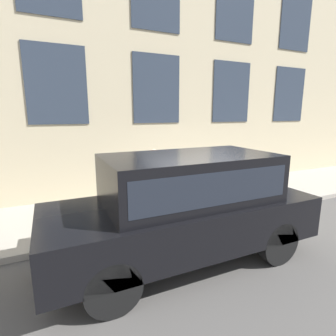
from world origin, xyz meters
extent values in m
plane|color=#514F4C|center=(0.00, 0.00, 0.00)|extent=(80.00, 80.00, 0.00)
cube|color=#A8A093|center=(1.46, 0.00, 0.06)|extent=(2.91, 60.00, 0.13)
cube|color=#C6B793|center=(3.06, 0.00, 4.42)|extent=(0.30, 40.00, 8.83)
cube|color=#2D3847|center=(2.89, -5.79, 3.37)|extent=(0.03, 1.56, 2.09)
cube|color=#2D3847|center=(2.89, -2.89, 3.37)|extent=(0.03, 1.56, 2.09)
cube|color=#2D3847|center=(2.89, 0.00, 3.37)|extent=(0.03, 1.56, 2.09)
cube|color=#2D3847|center=(2.89, 2.89, 3.37)|extent=(0.03, 1.56, 2.09)
cube|color=#2D3847|center=(2.89, -5.79, 6.09)|extent=(0.03, 1.56, 2.09)
cube|color=#2D3847|center=(2.89, -2.89, 6.09)|extent=(0.03, 1.56, 2.09)
cylinder|color=red|center=(0.54, 0.30, 0.15)|extent=(0.28, 0.28, 0.04)
cylinder|color=red|center=(0.54, 0.30, 0.50)|extent=(0.20, 0.20, 0.73)
sphere|color=maroon|center=(0.54, 0.30, 0.86)|extent=(0.21, 0.21, 0.21)
cylinder|color=black|center=(0.54, 0.30, 0.93)|extent=(0.07, 0.07, 0.09)
cylinder|color=red|center=(0.54, 0.15, 0.58)|extent=(0.09, 0.10, 0.09)
cylinder|color=red|center=(0.54, 0.46, 0.58)|extent=(0.09, 0.10, 0.09)
cylinder|color=navy|center=(0.92, 0.89, 0.52)|extent=(0.11, 0.11, 0.78)
cylinder|color=navy|center=(1.08, 0.89, 0.52)|extent=(0.11, 0.11, 0.78)
cube|color=#1E59A5|center=(1.00, 0.89, 1.20)|extent=(0.21, 0.15, 0.58)
cylinder|color=#1E59A5|center=(0.85, 0.89, 1.21)|extent=(0.09, 0.09, 0.55)
cylinder|color=#1E59A5|center=(1.15, 0.89, 1.21)|extent=(0.09, 0.09, 0.55)
sphere|color=tan|center=(1.00, 0.89, 1.62)|extent=(0.26, 0.26, 0.26)
cylinder|color=black|center=(-1.94, 2.64, 0.39)|extent=(0.24, 0.77, 0.77)
cylinder|color=black|center=(-0.37, 2.64, 0.39)|extent=(0.24, 0.77, 0.77)
cylinder|color=black|center=(-1.94, -0.27, 0.39)|extent=(0.24, 0.77, 0.77)
cylinder|color=black|center=(-0.37, -0.27, 0.39)|extent=(0.24, 0.77, 0.77)
cube|color=black|center=(-1.16, 1.19, 0.76)|extent=(1.81, 4.70, 0.74)
cube|color=black|center=(-1.16, 1.07, 1.52)|extent=(1.59, 2.92, 0.80)
cube|color=#1E232D|center=(-1.16, 1.07, 1.52)|extent=(1.60, 2.68, 0.51)
camera|label=1|loc=(-4.99, 3.26, 2.59)|focal=28.00mm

